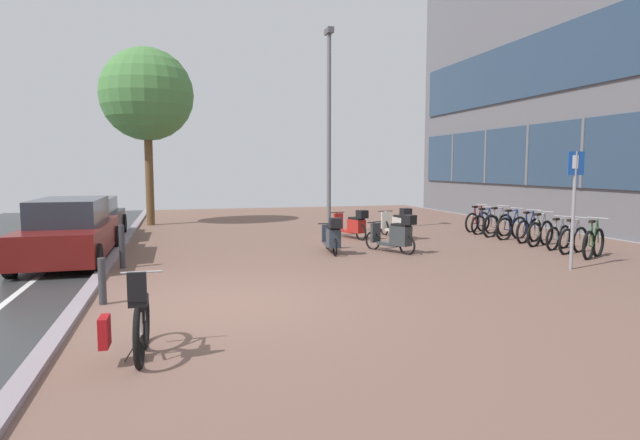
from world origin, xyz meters
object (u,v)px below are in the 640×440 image
at_px(bollard_near, 102,281).
at_px(parking_sign, 574,197).
at_px(scooter_far, 396,235).
at_px(parked_car_near, 70,231).
at_px(bicycle_rack_03, 540,233).
at_px(bicycle_rack_08, 478,222).
at_px(bicycle_rack_01, 573,240).
at_px(lamp_post, 329,123).
at_px(bicycle_rack_00, 594,243).
at_px(bicycle_rack_05, 512,228).
at_px(scooter_near, 353,225).
at_px(parked_car_far, 89,220).
at_px(bollard_far, 122,247).
at_px(scooter_mid, 332,237).
at_px(street_tree, 147,95).
at_px(scooter_extra, 398,224).
at_px(bicycle_rack_02, 559,237).
at_px(bicycle_rack_04, 529,230).
at_px(bicycle_rack_06, 498,225).
at_px(bicycle_foreground, 138,324).
at_px(bicycle_rack_07, 485,224).

bearing_deg(bollard_near, parking_sign, 3.06).
distance_m(scooter_far, parked_car_near, 7.91).
height_order(bicycle_rack_03, bicycle_rack_08, bicycle_rack_03).
bearing_deg(bollard_near, bicycle_rack_01, 11.79).
xyz_separation_m(parked_car_near, lamp_post, (7.33, 3.48, 2.97)).
bearing_deg(bicycle_rack_00, bicycle_rack_05, 88.49).
distance_m(bicycle_rack_00, scooter_near, 6.62).
relative_size(parked_car_far, bollard_far, 4.64).
height_order(scooter_mid, street_tree, street_tree).
xyz_separation_m(bicycle_rack_08, scooter_extra, (-3.36, -0.92, 0.11)).
height_order(bicycle_rack_02, bicycle_rack_04, bicycle_rack_04).
distance_m(bicycle_rack_00, parking_sign, 2.28).
height_order(bicycle_rack_00, scooter_near, bicycle_rack_00).
relative_size(bicycle_rack_01, bicycle_rack_06, 0.92).
distance_m(bicycle_rack_03, bicycle_rack_04, 0.69).
distance_m(bicycle_rack_04, scooter_mid, 6.18).
distance_m(bicycle_rack_02, parking_sign, 3.24).
bearing_deg(scooter_extra, bollard_near, -141.82).
distance_m(scooter_near, scooter_mid, 2.93).
relative_size(bicycle_rack_08, bollard_far, 1.32).
bearing_deg(bollard_far, scooter_extra, 20.68).
relative_size(bicycle_rack_03, bicycle_rack_06, 0.93).
bearing_deg(lamp_post, parked_car_near, -154.58).
distance_m(bicycle_rack_05, bicycle_rack_06, 0.68).
bearing_deg(bicycle_foreground, bicycle_rack_07, 41.24).
bearing_deg(bollard_far, bicycle_rack_06, 12.80).
relative_size(bicycle_rack_02, bollard_far, 1.27).
bearing_deg(bicycle_rack_08, parked_car_far, 174.39).
bearing_deg(bicycle_rack_04, parking_sign, -115.09).
bearing_deg(bicycle_rack_00, bollard_far, 171.87).
xyz_separation_m(bicycle_rack_03, lamp_post, (-4.95, 4.30, 3.31)).
distance_m(bicycle_rack_07, parked_car_near, 12.40).
relative_size(scooter_mid, scooter_extra, 0.87).
bearing_deg(bicycle_rack_04, bollard_far, -174.14).
bearing_deg(bicycle_rack_03, bicycle_rack_01, -92.50).
height_order(bicycle_rack_01, bicycle_rack_06, bicycle_rack_06).
xyz_separation_m(bicycle_rack_03, bicycle_rack_05, (0.03, 1.35, -0.00)).
bearing_deg(bicycle_rack_04, parked_car_near, 179.34).
bearing_deg(bollard_far, bicycle_rack_02, -1.09).
bearing_deg(bicycle_rack_03, street_tree, 142.00).
bearing_deg(scooter_near, bicycle_rack_07, -0.84).
height_order(bicycle_foreground, bicycle_rack_02, bicycle_foreground).
bearing_deg(bicycle_rack_06, parked_car_near, -174.35).
bearing_deg(scooter_extra, scooter_far, -114.47).
height_order(bicycle_rack_00, lamp_post, lamp_post).
height_order(bicycle_rack_04, bicycle_rack_07, bicycle_rack_04).
bearing_deg(scooter_near, bicycle_rack_04, -23.83).
relative_size(bicycle_rack_08, bollard_near, 1.65).
relative_size(bicycle_rack_02, bicycle_rack_07, 0.96).
relative_size(bicycle_rack_04, scooter_far, 0.86).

